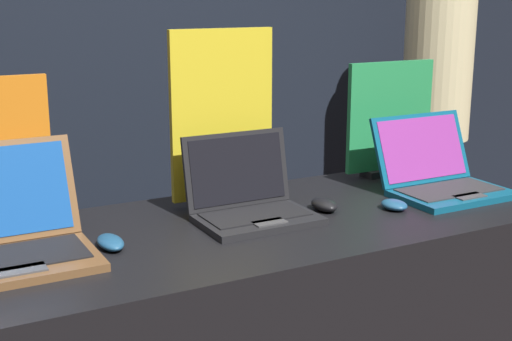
# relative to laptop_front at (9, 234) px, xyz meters

# --- Properties ---
(wall_back) EXTENTS (8.00, 0.05, 2.80)m
(wall_back) POSITION_rel_laptop_front_xyz_m (0.68, 1.44, 0.47)
(wall_back) COLOR black
(wall_back) RESTS_ON ground_plane
(laptop_front) EXTENTS (0.38, 0.36, 0.27)m
(laptop_front) POSITION_rel_laptop_front_xyz_m (0.00, 0.00, 0.00)
(laptop_front) COLOR brown
(laptop_front) RESTS_ON display_counter
(mouse_front) EXTENTS (0.06, 0.12, 0.03)m
(mouse_front) POSITION_rel_laptop_front_xyz_m (0.24, -0.04, -0.05)
(mouse_front) COLOR navy
(mouse_front) RESTS_ON display_counter
(laptop_middle) EXTENTS (0.33, 0.27, 0.24)m
(laptop_middle) POSITION_rel_laptop_front_xyz_m (0.66, 0.01, -0.01)
(laptop_middle) COLOR black
(laptop_middle) RESTS_ON display_counter
(mouse_middle) EXTENTS (0.07, 0.10, 0.04)m
(mouse_middle) POSITION_rel_laptop_front_xyz_m (0.90, -0.03, -0.04)
(mouse_middle) COLOR black
(mouse_middle) RESTS_ON display_counter
(promo_stand_middle) EXTENTS (0.33, 0.07, 0.53)m
(promo_stand_middle) POSITION_rel_laptop_front_xyz_m (0.66, 0.18, 0.19)
(promo_stand_middle) COLOR black
(promo_stand_middle) RESTS_ON display_counter
(laptop_back) EXTENTS (0.37, 0.33, 0.24)m
(laptop_back) POSITION_rel_laptop_front_xyz_m (1.34, -0.04, -0.01)
(laptop_back) COLOR #0F5170
(laptop_back) RESTS_ON display_counter
(mouse_back) EXTENTS (0.07, 0.09, 0.03)m
(mouse_back) POSITION_rel_laptop_front_xyz_m (1.09, -0.12, -0.05)
(mouse_back) COLOR navy
(mouse_back) RESTS_ON display_counter
(promo_stand_back) EXTENTS (0.35, 0.07, 0.40)m
(promo_stand_back) POSITION_rel_laptop_front_xyz_m (1.34, 0.23, 0.13)
(promo_stand_back) COLOR black
(promo_stand_back) RESTS_ON display_counter
(person_bystander) EXTENTS (0.33, 0.33, 1.71)m
(person_bystander) POSITION_rel_laptop_front_xyz_m (2.12, 0.86, -0.04)
(person_bystander) COLOR #282833
(person_bystander) RESTS_ON ground_plane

